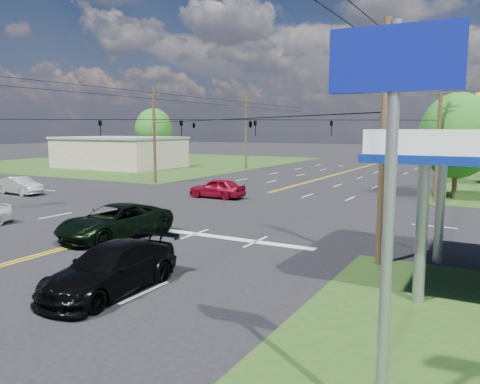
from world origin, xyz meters
The scene contains 18 objects.
ground centered at (0.00, 12.00, 0.00)m, with size 280.00×280.00×0.00m, color black.
grass_nw centered at (-35.00, 44.00, 0.00)m, with size 46.00×48.00×0.03m, color #1D4215.
stop_bar centered at (5.00, 4.00, 0.00)m, with size 10.00×0.50×0.02m, color silver.
retail_nw centered at (-30.00, 34.00, 2.00)m, with size 16.00×11.00×4.00m, color tan.
pole_se centered at (13.00, 3.00, 4.92)m, with size 1.60×0.28×9.50m.
pole_nw centered at (-13.00, 21.00, 4.92)m, with size 1.60×0.28×9.50m.
pole_ne centered at (13.00, 21.00, 4.92)m, with size 1.60×0.28×9.50m.
pole_left_far centered at (-13.00, 40.00, 5.17)m, with size 1.60×0.28×10.00m.
pole_right_far centered at (13.00, 40.00, 5.17)m, with size 1.60×0.28×10.00m.
span_wire_signals centered at (0.00, 12.00, 6.00)m, with size 26.00×18.00×1.13m.
power_lines centered at (0.00, 10.00, 8.60)m, with size 26.04×100.00×0.64m.
tree_right_a centered at (14.00, 24.00, 4.87)m, with size 5.70×5.70×8.18m.
tree_far_l centered at (-32.00, 44.00, 5.19)m, with size 6.08×6.08×8.72m.
pickup_dkgreen centered at (0.50, 1.41, 0.83)m, with size 2.75×5.96×1.66m, color black.
suv_black centered at (5.95, -4.43, 0.78)m, with size 2.19×5.39×1.56m, color black.
sedan_silver centered at (-17.61, 9.23, 0.73)m, with size 1.54×4.43×1.46m, color silver.
sedan_red centered at (-2.29, 15.45, 0.77)m, with size 1.81×4.51×1.54m, color maroon.
polesign_se centered at (15.40, -7.54, 5.45)m, with size 2.09×0.40×7.07m.
Camera 1 is at (16.96, -15.43, 5.36)m, focal length 35.00 mm.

